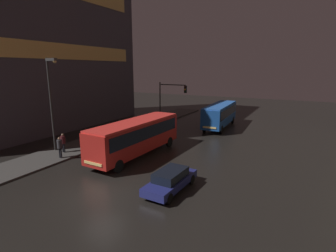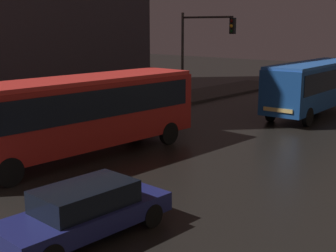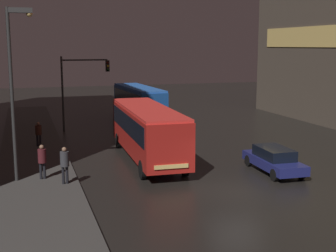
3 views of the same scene
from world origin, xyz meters
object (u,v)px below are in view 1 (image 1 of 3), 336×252
at_px(pedestrian_far, 120,125).
at_px(pedestrian_near, 60,145).
at_px(bus_far, 220,113).
at_px(car_taxi, 171,180).
at_px(traffic_light_main, 169,97).
at_px(bus_near, 136,134).
at_px(pedestrian_mid, 63,141).
at_px(street_lamp_sidewalk, 51,92).

bearing_deg(pedestrian_far, pedestrian_near, -133.47).
bearing_deg(pedestrian_near, bus_far, -171.43).
height_order(car_taxi, traffic_light_main, traffic_light_main).
height_order(bus_near, pedestrian_mid, bus_near).
bearing_deg(pedestrian_near, pedestrian_mid, -107.58).
distance_m(bus_far, pedestrian_mid, 19.93).
bearing_deg(bus_far, pedestrian_mid, 59.09).
height_order(car_taxi, pedestrian_far, pedestrian_far).
height_order(bus_near, bus_far, bus_near).
bearing_deg(pedestrian_far, traffic_light_main, 9.94).
distance_m(pedestrian_mid, traffic_light_main, 14.75).
bearing_deg(bus_far, car_taxi, 95.24).
relative_size(traffic_light_main, street_lamp_sidewalk, 0.71).
bearing_deg(bus_far, street_lamp_sidewalk, 56.34).
bearing_deg(pedestrian_far, bus_near, -90.21).
xyz_separation_m(bus_near, street_lamp_sidewalk, (-7.30, -2.67, 3.70)).
height_order(bus_far, pedestrian_mid, bus_far).
relative_size(pedestrian_far, traffic_light_main, 0.28).
distance_m(pedestrian_near, pedestrian_far, 9.41).
height_order(pedestrian_far, traffic_light_main, traffic_light_main).
bearing_deg(street_lamp_sidewalk, bus_far, 59.12).
relative_size(bus_near, pedestrian_mid, 6.04).
bearing_deg(street_lamp_sidewalk, traffic_light_main, 71.28).
bearing_deg(pedestrian_mid, bus_near, 95.30).
height_order(bus_near, street_lamp_sidewalk, street_lamp_sidewalk).
bearing_deg(traffic_light_main, pedestrian_mid, -104.65).
bearing_deg(bus_far, traffic_light_main, 29.10).
height_order(pedestrian_near, pedestrian_mid, pedestrian_near).
xyz_separation_m(bus_far, traffic_light_main, (-5.73, -3.56, 2.20)).
distance_m(bus_near, pedestrian_mid, 6.88).
bearing_deg(bus_far, pedestrian_near, 63.17).
height_order(pedestrian_near, pedestrian_far, pedestrian_near).
distance_m(bus_near, pedestrian_near, 6.62).
relative_size(bus_far, pedestrian_near, 5.22).
bearing_deg(pedestrian_mid, pedestrian_near, 21.23).
xyz_separation_m(bus_far, pedestrian_mid, (-9.39, -17.56, -0.69)).
distance_m(bus_near, street_lamp_sidewalk, 8.61).
height_order(pedestrian_near, street_lamp_sidewalk, street_lamp_sidewalk).
relative_size(bus_near, pedestrian_far, 6.47).
xyz_separation_m(pedestrian_near, pedestrian_far, (-0.89, 9.37, -0.13)).
height_order(pedestrian_mid, pedestrian_far, pedestrian_mid).
height_order(bus_far, pedestrian_far, bus_far).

